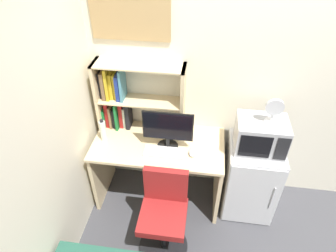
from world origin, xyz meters
The scene contains 12 objects.
wall_back centered at (0.40, 0.02, 1.30)m, with size 6.40×0.04×2.60m, color silver.
desk centered at (-0.91, -0.33, 0.54)m, with size 1.28×0.65×0.78m.
hutch_bookshelf centered at (-1.26, -0.10, 1.13)m, with size 0.85×0.23×0.72m.
monitor centered at (-0.81, -0.37, 1.00)m, with size 0.47×0.20×0.40m.
keyboard centered at (-0.84, -0.46, 0.79)m, with size 0.37×0.15×0.02m, color silver.
computer_mouse centered at (-0.57, -0.43, 0.80)m, with size 0.06×0.11×0.04m, color silver.
water_bottle centered at (-1.44, -0.35, 0.89)m, with size 0.06×0.06×0.25m.
mini_fridge centered at (0.02, -0.31, 0.41)m, with size 0.50×0.54×0.83m.
microwave centered at (0.02, -0.31, 0.98)m, with size 0.45×0.34×0.30m.
desk_fan centered at (0.08, -0.32, 1.27)m, with size 0.15×0.11×0.24m.
desk_chair centered at (-0.77, -0.90, 0.41)m, with size 0.46×0.46×0.89m.
wall_corkboard centered at (-1.18, -0.01, 1.89)m, with size 0.69×0.02×0.42m, color tan.
Camera 1 is at (-0.51, -2.45, 2.70)m, focal length 31.80 mm.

